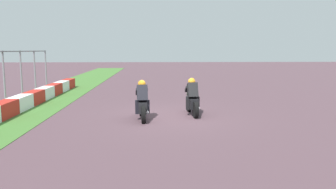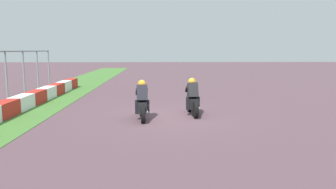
# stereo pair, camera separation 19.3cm
# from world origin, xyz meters

# --- Properties ---
(ground_plane) EXTENTS (120.00, 120.00, 0.00)m
(ground_plane) POSITION_xyz_m (0.00, 0.00, 0.00)
(ground_plane) COLOR #533B44
(grass_verge) EXTENTS (72.00, 3.76, 0.02)m
(grass_verge) POSITION_xyz_m (0.00, 6.58, 0.01)
(grass_verge) COLOR #427230
(grass_verge) RESTS_ON ground_plane
(track_barrier) EXTENTS (21.97, 0.60, 0.64)m
(track_barrier) POSITION_xyz_m (0.00, 6.46, 0.32)
(track_barrier) COLOR red
(track_barrier) RESTS_ON ground_plane
(rider_lane_a) EXTENTS (2.04, 0.55, 1.51)m
(rider_lane_a) POSITION_xyz_m (0.34, -0.99, 0.62)
(rider_lane_a) COLOR black
(rider_lane_a) RESTS_ON ground_plane
(rider_lane_b) EXTENTS (2.04, 0.56, 1.51)m
(rider_lane_b) POSITION_xyz_m (-0.48, 1.03, 0.62)
(rider_lane_b) COLOR black
(rider_lane_b) RESTS_ON ground_plane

